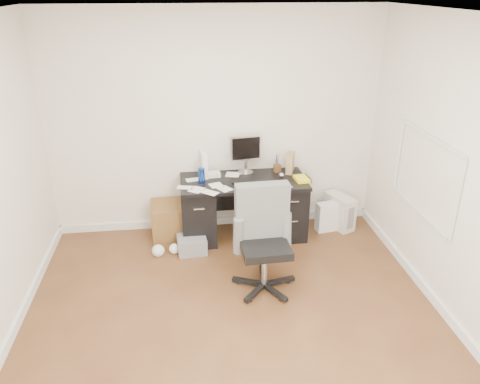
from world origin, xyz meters
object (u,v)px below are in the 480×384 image
object	(u,v)px
lcd_monitor	(246,154)
pc_tower	(339,211)
keyboard	(251,181)
wicker_basket	(171,221)
desk	(243,206)
office_chair	(265,242)

from	to	relation	value
lcd_monitor	pc_tower	distance (m)	1.44
keyboard	wicker_basket	bearing A→B (deg)	178.48
desk	wicker_basket	world-z (taller)	desk
pc_tower	wicker_basket	world-z (taller)	wicker_basket
desk	lcd_monitor	world-z (taller)	lcd_monitor
keyboard	pc_tower	size ratio (longest dim) A/B	1.05
pc_tower	wicker_basket	distance (m)	2.15
office_chair	pc_tower	xyz separation A→B (m)	(1.19, 1.21, -0.33)
lcd_monitor	pc_tower	bearing A→B (deg)	-14.92
lcd_monitor	keyboard	world-z (taller)	lcd_monitor
office_chair	pc_tower	bearing A→B (deg)	43.21
lcd_monitor	office_chair	distance (m)	1.42
desk	wicker_basket	distance (m)	0.92
lcd_monitor	keyboard	bearing A→B (deg)	-92.69
lcd_monitor	wicker_basket	world-z (taller)	lcd_monitor
keyboard	wicker_basket	world-z (taller)	keyboard
office_chair	pc_tower	distance (m)	1.73
keyboard	office_chair	size ratio (longest dim) A/B	0.42
desk	office_chair	size ratio (longest dim) A/B	1.36
wicker_basket	desk	bearing A→B (deg)	-4.79
lcd_monitor	wicker_basket	bearing A→B (deg)	-179.54
lcd_monitor	keyboard	distance (m)	0.38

